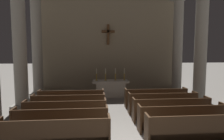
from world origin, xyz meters
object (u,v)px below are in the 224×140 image
object	(u,v)px
pew_left_row_4	(69,105)
pew_left_row_5	(72,99)
candlestick_inner_left	(106,76)
candlestick_outer_right	(124,76)
pew_left_row_3	(66,112)
pew_right_row_3	(171,109)
pew_right_row_4	(163,103)
column_right_second	(201,46)
pew_left_row_1	(55,134)
candlestick_outer_left	(96,77)
pew_left_row_2	(61,121)
candlestick_inner_right	(115,76)
pew_right_row_1	(197,129)
column_left_second	(20,46)
column_right_third	(178,47)
altar	(110,88)
column_left_third	(37,47)
pew_right_row_2	(182,118)

from	to	relation	value
pew_left_row_4	pew_left_row_5	bearing A→B (deg)	90.00
candlestick_inner_left	candlestick_outer_right	world-z (taller)	same
pew_left_row_3	pew_right_row_3	world-z (taller)	same
pew_right_row_4	column_right_second	world-z (taller)	column_right_second
pew_left_row_4	pew_left_row_5	xyz separation A→B (m)	(0.00, 1.00, 0.00)
pew_left_row_1	candlestick_outer_left	bearing A→B (deg)	79.23
pew_left_row_2	candlestick_inner_right	world-z (taller)	candlestick_inner_right
pew_left_row_4	candlestick_inner_right	world-z (taller)	candlestick_inner_right
pew_left_row_1	pew_left_row_3	distance (m)	2.00
pew_left_row_1	candlestick_inner_left	world-z (taller)	candlestick_inner_left
pew_right_row_1	candlestick_outer_right	distance (m)	6.60
pew_left_row_3	pew_left_row_5	xyz separation A→B (m)	(0.00, 2.00, 0.00)
column_left_second	pew_left_row_4	bearing A→B (deg)	-28.50
pew_left_row_2	column_right_third	xyz separation A→B (m)	(6.57, 6.16, 2.56)
column_left_second	pew_right_row_1	bearing A→B (deg)	-33.27
pew_left_row_4	altar	bearing A→B (deg)	58.91
candlestick_outer_left	column_left_third	bearing A→B (deg)	168.86
pew_right_row_4	altar	size ratio (longest dim) A/B	1.41
pew_left_row_1	pew_left_row_2	bearing A→B (deg)	90.00
column_right_second	candlestick_outer_left	bearing A→B (deg)	158.27
pew_right_row_2	candlestick_outer_right	world-z (taller)	candlestick_outer_right
pew_left_row_4	column_right_third	distance (m)	8.18
column_right_third	candlestick_outer_right	size ratio (longest dim) A/B	8.47
pew_left_row_5	column_left_second	distance (m)	3.54
candlestick_inner_left	column_left_third	bearing A→B (deg)	170.29
altar	candlestick_inner_right	size ratio (longest dim) A/B	2.98
pew_right_row_4	altar	bearing A→B (deg)	121.09
pew_left_row_1	altar	world-z (taller)	altar
pew_right_row_2	pew_left_row_1	bearing A→B (deg)	-166.47
candlestick_outer_left	pew_left_row_4	bearing A→B (deg)	-109.60
column_left_second	candlestick_inner_left	world-z (taller)	column_left_second
pew_left_row_3	candlestick_outer_left	distance (m)	4.67
pew_right_row_2	pew_left_row_3	bearing A→B (deg)	166.47
column_left_second	pew_right_row_3	bearing A→B (deg)	-19.39
pew_right_row_2	altar	distance (m)	5.82
pew_left_row_2	pew_left_row_5	world-z (taller)	same
candlestick_outer_left	pew_left_row_2	bearing A→B (deg)	-102.69
candlestick_outer_right	pew_right_row_4	bearing A→B (deg)	-70.40
pew_right_row_1	pew_right_row_4	bearing A→B (deg)	90.00
column_right_third	candlestick_outer_left	xyz separation A→B (m)	(-5.34, -0.72, -1.79)
pew_left_row_5	pew_right_row_1	world-z (taller)	same
column_right_third	pew_left_row_5	bearing A→B (deg)	-154.31
column_right_second	altar	bearing A→B (deg)	154.63
pew_right_row_2	pew_left_row_2	bearing A→B (deg)	180.00
candlestick_outer_right	candlestick_inner_right	bearing A→B (deg)	180.00
pew_right_row_2	pew_left_row_5	bearing A→B (deg)	144.17
column_right_second	pew_right_row_1	bearing A→B (deg)	-119.28
pew_right_row_2	candlestick_inner_right	xyz separation A→B (m)	(-1.77, 5.44, 0.77)
pew_left_row_1	pew_left_row_4	distance (m)	3.00
pew_left_row_1	column_right_second	world-z (taller)	column_right_second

